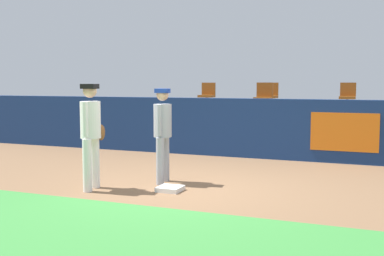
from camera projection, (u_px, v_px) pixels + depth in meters
name	position (u px, v px, depth m)	size (l,w,h in m)	color
ground_plane	(181.00, 190.00, 8.25)	(60.00, 60.00, 0.00)	brown
grass_foreground_strip	(96.00, 233.00, 5.84)	(18.00, 2.80, 0.01)	#388438
first_base	(170.00, 189.00, 8.14)	(0.40, 0.40, 0.08)	white
player_fielder_home	(91.00, 129.00, 8.17)	(0.40, 0.59, 1.83)	white
player_runner_visitor	(163.00, 129.00, 8.73)	(0.37, 0.49, 1.75)	#9EA3AD
field_wall	(244.00, 128.00, 11.82)	(18.00, 0.26, 1.47)	navy
bleacher_platform	(267.00, 128.00, 14.22)	(18.00, 4.80, 1.02)	#59595E
seat_back_center	(270.00, 94.00, 14.78)	(0.46, 0.44, 0.84)	#4C4C51
seat_front_center	(264.00, 96.00, 13.03)	(0.45, 0.44, 0.84)	#4C4C51
seat_back_left	(207.00, 94.00, 15.56)	(0.47, 0.44, 0.84)	#4C4C51
seat_back_right	(348.00, 95.00, 13.91)	(0.45, 0.44, 0.84)	#4C4C51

